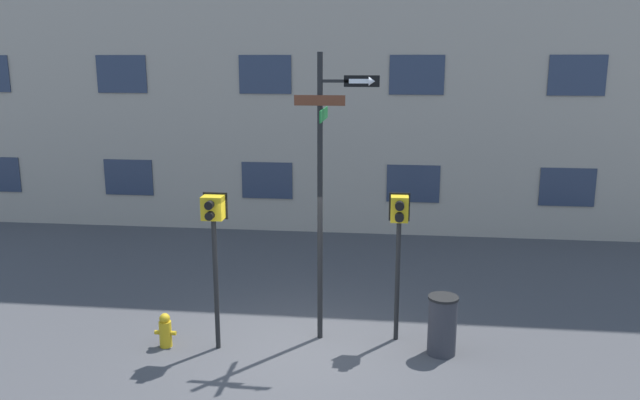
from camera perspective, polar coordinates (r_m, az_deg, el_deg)
ground_plane at (r=10.58m, az=-1.82°, el=-13.62°), size 60.00×60.00×0.00m
street_sign_pole at (r=10.16m, az=0.41°, el=2.10°), size 1.35×1.04×4.82m
pedestrian_signal_left at (r=10.09m, az=-9.70°, el=-2.55°), size 0.40×0.40×2.62m
pedestrian_signal_right at (r=10.37m, az=7.23°, el=-2.51°), size 0.35×0.40×2.55m
fire_hydrant at (r=10.92m, az=-13.96°, el=-11.52°), size 0.36×0.20×0.59m
trash_bin at (r=10.48m, az=11.11°, el=-11.15°), size 0.49×0.49×0.99m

